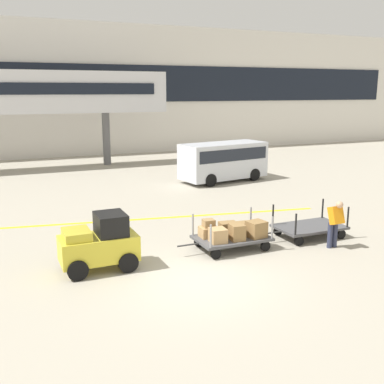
{
  "coord_description": "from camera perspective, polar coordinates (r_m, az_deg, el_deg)",
  "views": [
    {
      "loc": [
        -4.59,
        -10.35,
        4.89
      ],
      "look_at": [
        1.47,
        3.83,
        1.46
      ],
      "focal_mm": 42.74,
      "sensor_mm": 36.0,
      "label": 1
    }
  ],
  "objects": [
    {
      "name": "shuttle_van",
      "position": [
        25.16,
        3.94,
        4.16
      ],
      "size": [
        5.05,
        2.69,
        2.1
      ],
      "color": "silver",
      "rests_on": "ground_plane"
    },
    {
      "name": "baggage_cart_middle",
      "position": [
        16.08,
        14.42,
        -4.28
      ],
      "size": [
        3.01,
        1.42,
        1.1
      ],
      "color": "#4C4C4F",
      "rests_on": "ground_plane"
    },
    {
      "name": "baggage_handler",
      "position": [
        15.05,
        17.42,
        -3.56
      ],
      "size": [
        0.41,
        0.45,
        1.56
      ],
      "color": "#2D334C",
      "rests_on": "ground_plane"
    },
    {
      "name": "terminal_building",
      "position": [
        36.62,
        -16.31,
        12.13
      ],
      "size": [
        63.44,
        2.51,
        9.86
      ],
      "color": "silver",
      "rests_on": "ground_plane"
    },
    {
      "name": "baggage_cart_lead",
      "position": [
        14.41,
        5.07,
        -5.12
      ],
      "size": [
        3.01,
        1.42,
        1.1
      ],
      "color": "#4C4C4F",
      "rests_on": "ground_plane"
    },
    {
      "name": "apron_lead_line",
      "position": [
        17.77,
        -14.48,
        -3.83
      ],
      "size": [
        19.22,
        3.47,
        0.01
      ],
      "primitive_type": "cube",
      "rotation": [
        0.0,
        0.0,
        -0.17
      ],
      "color": "yellow",
      "rests_on": "ground_plane"
    },
    {
      "name": "ground_plane",
      "position": [
        12.33,
        0.73,
        -10.82
      ],
      "size": [
        120.0,
        120.0,
        0.0
      ],
      "primitive_type": "plane",
      "color": "#A8A08E"
    },
    {
      "name": "baggage_tug",
      "position": [
        12.97,
        -11.45,
        -6.32
      ],
      "size": [
        2.11,
        1.24,
        1.58
      ],
      "color": "gold",
      "rests_on": "ground_plane"
    }
  ]
}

